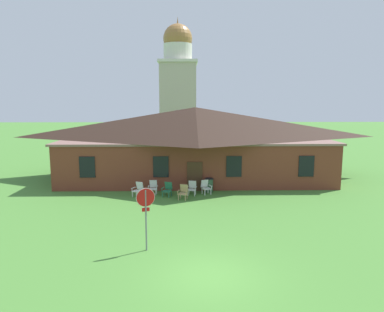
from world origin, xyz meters
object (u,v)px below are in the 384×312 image
at_px(lawn_chair_by_porch, 138,189).
at_px(trash_bin, 209,185).
at_px(lawn_chair_middle, 183,192).
at_px(lawn_chair_far_side, 206,187).
at_px(lawn_chair_right_end, 192,188).
at_px(lawn_chair_near_door, 153,187).
at_px(stop_sign, 146,206).
at_px(lawn_chair_left_end, 168,189).

relative_size(lawn_chair_by_porch, trash_bin, 0.98).
relative_size(lawn_chair_middle, lawn_chair_far_side, 1.00).
bearing_deg(lawn_chair_right_end, lawn_chair_middle, -119.14).
bearing_deg(trash_bin, lawn_chair_far_side, -118.53).
distance_m(lawn_chair_near_door, lawn_chair_far_side, 3.63).
xyz_separation_m(stop_sign, lawn_chair_by_porch, (-1.49, 8.74, -1.44)).
bearing_deg(trash_bin, stop_sign, -108.98).
relative_size(stop_sign, lawn_chair_left_end, 2.85).
bearing_deg(trash_bin, lawn_chair_near_door, -172.11).
xyz_separation_m(lawn_chair_right_end, lawn_chair_far_side, (0.95, 0.26, 0.00)).
height_order(lawn_chair_left_end, lawn_chair_middle, same).
bearing_deg(lawn_chair_right_end, lawn_chair_left_end, -168.54).
bearing_deg(lawn_chair_by_porch, lawn_chair_near_door, 29.19).
bearing_deg(lawn_chair_right_end, lawn_chair_near_door, 174.62).
distance_m(lawn_chair_left_end, lawn_chair_right_end, 1.69).
bearing_deg(lawn_chair_middle, lawn_chair_by_porch, 165.47).
bearing_deg(stop_sign, lawn_chair_far_side, 71.61).
xyz_separation_m(lawn_chair_left_end, trash_bin, (2.89, 1.13, -0.00)).
bearing_deg(lawn_chair_left_end, stop_sign, -93.19).
bearing_deg(lawn_chair_left_end, trash_bin, 21.38).
relative_size(lawn_chair_left_end, trash_bin, 0.98).
xyz_separation_m(lawn_chair_near_door, lawn_chair_middle, (2.09, -1.31, 0.00)).
height_order(lawn_chair_left_end, trash_bin, trash_bin).
xyz_separation_m(stop_sign, lawn_chair_left_end, (0.48, 8.68, -1.44)).
xyz_separation_m(lawn_chair_near_door, lawn_chair_right_end, (2.68, -0.25, 0.00)).
height_order(lawn_chair_near_door, lawn_chair_far_side, same).
bearing_deg(trash_bin, lawn_chair_middle, -134.55).
xyz_separation_m(lawn_chair_near_door, lawn_chair_far_side, (3.63, 0.01, 0.00)).
height_order(lawn_chair_near_door, trash_bin, trash_bin).
height_order(lawn_chair_by_porch, lawn_chair_near_door, same).
distance_m(lawn_chair_by_porch, lawn_chair_left_end, 1.97).
bearing_deg(lawn_chair_right_end, lawn_chair_by_porch, -175.67).
height_order(lawn_chair_left_end, lawn_chair_right_end, same).
height_order(lawn_chair_right_end, trash_bin, trash_bin).
relative_size(stop_sign, lawn_chair_middle, 2.85).
xyz_separation_m(lawn_chair_near_door, lawn_chair_left_end, (1.03, -0.59, 0.00)).
bearing_deg(stop_sign, lawn_chair_near_door, 93.37).
bearing_deg(lawn_chair_far_side, lawn_chair_left_end, -167.01).
xyz_separation_m(stop_sign, lawn_chair_near_door, (-0.55, 9.26, -1.44)).
relative_size(lawn_chair_near_door, lawn_chair_far_side, 1.00).
bearing_deg(lawn_chair_left_end, lawn_chair_far_side, 12.99).
distance_m(stop_sign, lawn_chair_by_porch, 8.98).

